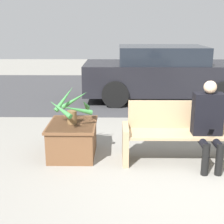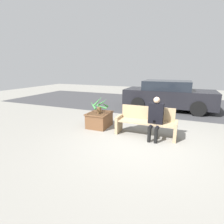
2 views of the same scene
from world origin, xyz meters
name	(u,v)px [view 2 (image 2 of 2)]	position (x,y,z in m)	size (l,w,h in m)	color
ground_plane	(140,143)	(0.00, 0.00, 0.00)	(30.00, 30.00, 0.00)	gray
road_surface	(164,104)	(0.00, 5.95, 0.00)	(20.00, 6.00, 0.01)	#38383A
bench	(146,122)	(-0.01, 0.69, 0.43)	(1.88, 0.53, 0.91)	tan
person_seated	(155,116)	(0.30, 0.52, 0.70)	(0.43, 0.57, 1.27)	black
planter_box	(99,119)	(-1.74, 0.87, 0.29)	(0.75, 0.92, 0.53)	brown
potted_plant	(99,105)	(-1.73, 0.86, 0.80)	(0.71, 0.66, 0.57)	brown
parked_car	(168,95)	(0.27, 4.74, 0.74)	(4.40, 1.98, 1.48)	black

